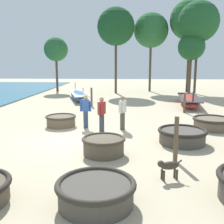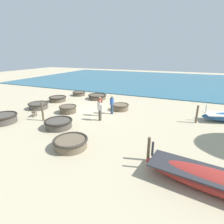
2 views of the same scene
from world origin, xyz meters
TOP-DOWN VIEW (x-y plane):
  - ground_plane at (0.00, 0.00)m, footprint 80.00×80.00m
  - coracle_far_right at (1.31, -4.79)m, footprint 1.76×1.76m
  - coracle_beside_post at (-1.22, 2.25)m, footprint 1.48×1.48m
  - coracle_tilted at (5.98, 2.13)m, footprint 1.84×1.84m
  - coracle_center at (4.09, -0.21)m, footprint 1.86×1.86m
  - coracle_front_right at (1.20, -1.61)m, footprint 1.47×1.47m
  - long_boat_red_hull at (-2.02, 11.52)m, footprint 2.84×5.95m
  - long_boat_ochre_hull at (6.49, 9.13)m, footprint 2.11×6.07m
  - fisherman_standing_left at (0.87, 1.29)m, footprint 0.35×0.48m
  - fisherman_by_coracle at (1.78, 1.74)m, footprint 0.34×0.49m
  - fisherman_hauling at (0.05, 1.96)m, footprint 0.53×0.36m
  - dog at (3.06, -3.46)m, footprint 0.67×0.33m
  - mooring_post_shoreline at (3.49, -2.15)m, footprint 0.14×0.14m
  - mooring_post_mid_beach at (-0.52, 8.34)m, footprint 0.14×0.14m
  - mooring_post_inland at (5.53, 6.15)m, footprint 0.14×0.14m
  - tree_left_mid at (0.86, 16.60)m, footprint 3.67×3.67m
  - tree_right_mid at (8.33, 18.05)m, footprint 4.12×4.12m
  - tree_rightmost at (8.11, 16.07)m, footprint 2.55×2.55m
  - tree_tall_back at (-5.49, 17.82)m, footprint 2.49×2.49m
  - tree_center at (8.65, 16.19)m, footprint 3.85×3.85m
  - tree_leftmost at (4.45, 18.44)m, footprint 3.57×3.57m

SIDE VIEW (x-z plane):
  - ground_plane at x=0.00m, z-range 0.00..0.00m
  - coracle_beside_post at x=-1.22m, z-range 0.02..0.55m
  - coracle_tilted at x=5.98m, z-range 0.03..0.56m
  - coracle_far_right at x=1.31m, z-range 0.02..0.56m
  - coracle_center at x=4.09m, z-range 0.03..0.59m
  - coracle_front_right at x=1.20m, z-range 0.02..0.61m
  - long_boat_red_hull at x=-2.02m, z-range -0.27..1.00m
  - dog at x=3.06m, z-range 0.10..0.64m
  - long_boat_ochre_hull at x=6.49m, z-range -0.28..1.02m
  - mooring_post_inland at x=5.53m, z-range 0.00..1.19m
  - mooring_post_mid_beach at x=-0.52m, z-range 0.00..1.31m
  - mooring_post_shoreline at x=3.49m, z-range 0.00..1.43m
  - fisherman_standing_left at x=0.87m, z-range 0.05..1.62m
  - fisherman_by_coracle at x=1.78m, z-range 0.05..1.62m
  - fisherman_hauling at x=0.05m, z-range 0.12..1.79m
  - tree_tall_back at x=-5.49m, z-range 1.56..7.23m
  - tree_rightmost at x=8.11m, z-range 1.60..7.42m
  - tree_leftmost at x=4.45m, z-range 2.26..10.41m
  - tree_left_mid at x=0.86m, z-range 2.32..10.68m
  - tree_center at x=8.65m, z-range 2.44..11.21m
  - tree_right_mid at x=8.33m, z-range 2.61..11.99m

